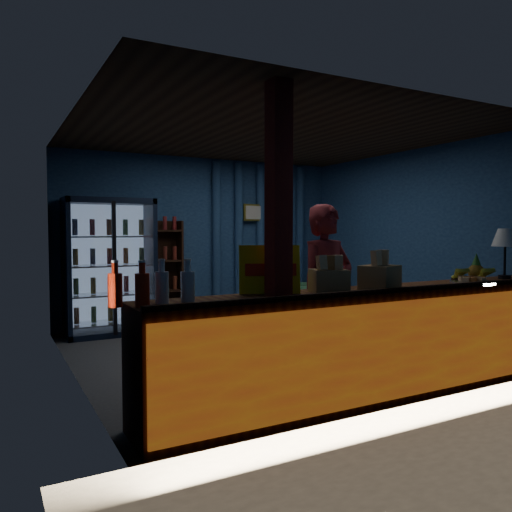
{
  "coord_description": "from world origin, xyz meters",
  "views": [
    {
      "loc": [
        -3.02,
        -5.21,
        1.46
      ],
      "look_at": [
        -0.34,
        -0.2,
        1.17
      ],
      "focal_mm": 35.0,
      "sensor_mm": 36.0,
      "label": 1
    }
  ],
  "objects": [
    {
      "name": "framed_picture",
      "position": [
        0.85,
        2.1,
        1.75
      ],
      "size": [
        0.36,
        0.04,
        0.28
      ],
      "color": "gold",
      "rests_on": "room_walls"
    },
    {
      "name": "bottle_shelf",
      "position": [
        -0.7,
        2.06,
        0.79
      ],
      "size": [
        0.5,
        0.28,
        1.6
      ],
      "color": "#321D0F",
      "rests_on": "ground"
    },
    {
      "name": "beverage_cooler",
      "position": [
        -1.55,
        1.92,
        0.93
      ],
      "size": [
        1.2,
        0.62,
        1.9
      ],
      "color": "black",
      "rests_on": "ground"
    },
    {
      "name": "ground",
      "position": [
        0.0,
        0.0,
        0.0
      ],
      "size": [
        4.6,
        4.6,
        0.0
      ],
      "primitive_type": "plane",
      "color": "#515154",
      "rests_on": "ground"
    },
    {
      "name": "pineapple",
      "position": [
        1.33,
        -1.83,
        1.06
      ],
      "size": [
        0.16,
        0.16,
        0.27
      ],
      "color": "#8F621A",
      "rests_on": "counter"
    },
    {
      "name": "green_chair",
      "position": [
        1.48,
        1.31,
        0.31
      ],
      "size": [
        0.94,
        0.95,
        0.62
      ],
      "primitive_type": "imported",
      "rotation": [
        0.0,
        0.0,
        3.84
      ],
      "color": "#52A466",
      "rests_on": "ground"
    },
    {
      "name": "snack_box_left",
      "position": [
        -0.06,
        -1.94,
        1.07
      ],
      "size": [
        0.4,
        0.37,
        0.34
      ],
      "color": "olive",
      "rests_on": "counter"
    },
    {
      "name": "banana_bunches",
      "position": [
        1.18,
        -1.88,
        1.03
      ],
      "size": [
        0.47,
        0.28,
        0.16
      ],
      "color": "yellow",
      "rests_on": "counter"
    },
    {
      "name": "snack_box_centre",
      "position": [
        -0.56,
        -1.89,
        1.06
      ],
      "size": [
        0.35,
        0.31,
        0.31
      ],
      "color": "olive",
      "rests_on": "counter"
    },
    {
      "name": "support_post",
      "position": [
        -1.05,
        -1.9,
        1.3
      ],
      "size": [
        0.16,
        0.16,
        2.6
      ],
      "primitive_type": "cube",
      "color": "maroon",
      "rests_on": "ground"
    },
    {
      "name": "side_table",
      "position": [
        1.23,
        1.36,
        0.24
      ],
      "size": [
        0.61,
        0.51,
        0.57
      ],
      "color": "#321D0F",
      "rests_on": "ground"
    },
    {
      "name": "table_lamp",
      "position": [
        1.72,
        -1.87,
        1.36
      ],
      "size": [
        0.27,
        0.27,
        0.53
      ],
      "color": "black",
      "rests_on": "counter"
    },
    {
      "name": "counter",
      "position": [
        0.0,
        -1.91,
        0.48
      ],
      "size": [
        4.4,
        0.57,
        0.99
      ],
      "color": "brown",
      "rests_on": "ground"
    },
    {
      "name": "pastry_tray",
      "position": [
        1.04,
        -2.01,
        0.97
      ],
      "size": [
        0.41,
        0.41,
        0.07
      ],
      "color": "silver",
      "rests_on": "counter"
    },
    {
      "name": "yellow_sign",
      "position": [
        -1.05,
        -1.75,
        1.15
      ],
      "size": [
        0.49,
        0.29,
        0.39
      ],
      "color": "yellow",
      "rests_on": "counter"
    },
    {
      "name": "shopkeeper",
      "position": [
        -0.19,
        -1.36,
        0.85
      ],
      "size": [
        0.67,
        0.49,
        1.71
      ],
      "primitive_type": "imported",
      "rotation": [
        0.0,
        0.0,
        0.14
      ],
      "color": "maroon",
      "rests_on": "ground"
    },
    {
      "name": "curtain_folds",
      "position": [
        1.0,
        2.14,
        1.3
      ],
      "size": [
        1.74,
        0.14,
        2.5
      ],
      "color": "navy",
      "rests_on": "room_walls"
    },
    {
      "name": "room_walls",
      "position": [
        0.0,
        0.0,
        1.57
      ],
      "size": [
        4.6,
        4.6,
        4.6
      ],
      "color": "navy",
      "rests_on": "ground"
    },
    {
      "name": "soda_bottles",
      "position": [
        -2.05,
        -1.9,
        1.08
      ],
      "size": [
        0.58,
        0.18,
        0.31
      ],
      "color": "red",
      "rests_on": "counter"
    }
  ]
}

